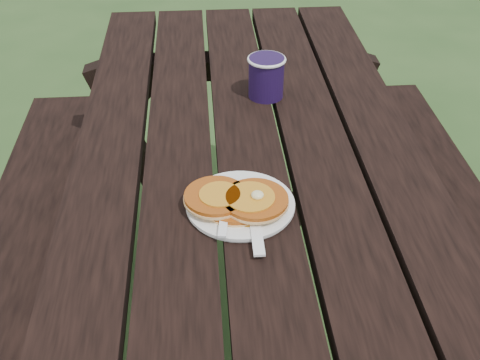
{
  "coord_description": "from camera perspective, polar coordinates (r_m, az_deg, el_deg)",
  "views": [
    {
      "loc": [
        -0.1,
        -1.0,
        1.47
      ],
      "look_at": [
        -0.03,
        -0.11,
        0.8
      ],
      "focal_mm": 45.0,
      "sensor_mm": 36.0,
      "label": 1
    }
  ],
  "objects": [
    {
      "name": "coffee_cup",
      "position": [
        1.48,
        2.51,
        9.94
      ],
      "size": [
        0.09,
        0.09,
        0.1
      ],
      "rotation": [
        0.0,
        0.0,
        0.01
      ],
      "color": "#1D0D36",
      "rests_on": "picnic_table"
    },
    {
      "name": "picnic_table",
      "position": [
        1.49,
        0.98,
        -10.95
      ],
      "size": [
        1.36,
        1.8,
        0.75
      ],
      "color": "black",
      "rests_on": "ground"
    },
    {
      "name": "knife",
      "position": [
        1.09,
        1.42,
        -3.92
      ],
      "size": [
        0.02,
        0.18,
        0.0
      ],
      "primitive_type": "cube",
      "rotation": [
        0.0,
        0.0,
        -0.0
      ],
      "color": "white",
      "rests_on": "plate"
    },
    {
      "name": "fork",
      "position": [
        1.09,
        -1.51,
        -3.5
      ],
      "size": [
        0.05,
        0.16,
        0.01
      ],
      "primitive_type": null,
      "rotation": [
        0.0,
        0.0,
        -0.12
      ],
      "color": "white",
      "rests_on": "plate"
    },
    {
      "name": "pancake_stack",
      "position": [
        1.11,
        -0.32,
        -1.91
      ],
      "size": [
        0.19,
        0.14,
        0.04
      ],
      "rotation": [
        0.0,
        0.0,
        0.06
      ],
      "color": "#B35214",
      "rests_on": "plate"
    },
    {
      "name": "plate",
      "position": [
        1.13,
        0.04,
        -2.39
      ],
      "size": [
        0.21,
        0.21,
        0.01
      ],
      "primitive_type": "cylinder",
      "rotation": [
        0.0,
        0.0,
        0.04
      ],
      "color": "white",
      "rests_on": "picnic_table"
    }
  ]
}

